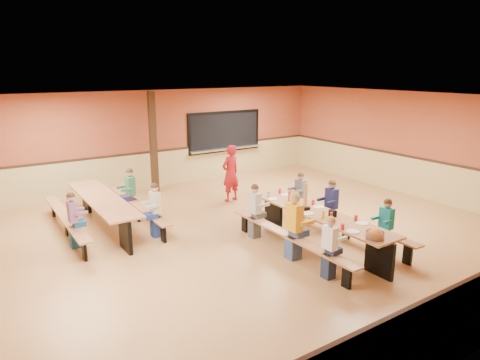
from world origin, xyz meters
TOP-DOWN VIEW (x-y plane):
  - ground at (0.00, 0.00)m, footprint 12.00×12.00m
  - room_envelope at (0.00, 0.00)m, footprint 12.04×10.04m
  - kitchen_pass_through at (2.60, 4.96)m, footprint 2.78×0.28m
  - structural_post at (-0.20, 4.40)m, footprint 0.18×0.18m
  - cafeteria_table_main at (1.07, -1.31)m, footprint 1.91×3.70m
  - cafeteria_table_second at (-2.38, 2.25)m, footprint 1.91×3.70m
  - seated_child_white_left at (0.24, -2.43)m, footprint 0.33×0.27m
  - seated_adult_yellow at (0.24, -1.46)m, footprint 0.43×0.35m
  - seated_child_grey_left at (0.24, -0.15)m, footprint 0.36×0.30m
  - seated_child_teal_right at (1.89, -2.32)m, footprint 0.34×0.28m
  - seated_child_navy_right at (1.89, -0.82)m, footprint 0.36×0.30m
  - seated_child_char_right at (1.89, 0.24)m, footprint 0.34×0.28m
  - seated_child_purple_sec at (-3.20, 1.46)m, footprint 0.35×0.29m
  - seated_child_green_sec at (-1.55, 2.66)m, footprint 0.38×0.31m
  - seated_child_tan_sec at (-1.55, 1.08)m, footprint 0.37×0.30m
  - standing_woman at (1.24, 2.42)m, footprint 0.64×0.49m
  - punch_pitcher at (1.10, -0.36)m, footprint 0.16×0.16m
  - chip_bowl at (0.92, -2.83)m, footprint 0.32×0.32m
  - napkin_dispenser at (1.14, -1.60)m, footprint 0.10×0.14m
  - condiment_mustard at (0.89, -1.59)m, footprint 0.06×0.06m
  - condiment_ketchup at (0.93, -1.77)m, footprint 0.06×0.06m
  - table_paddle at (0.96, -0.98)m, footprint 0.16×0.16m
  - place_settings at (1.07, -1.31)m, footprint 0.65×3.30m

SIDE VIEW (x-z plane):
  - ground at x=0.00m, z-range 0.00..0.00m
  - cafeteria_table_main at x=1.07m, z-range 0.16..0.90m
  - cafeteria_table_second at x=-2.38m, z-range 0.16..0.90m
  - seated_child_white_left at x=0.24m, z-range 0.00..1.14m
  - seated_child_teal_right at x=1.89m, z-range 0.00..1.15m
  - seated_child_char_right at x=1.89m, z-range 0.00..1.16m
  - seated_child_purple_sec at x=-3.20m, z-range 0.00..1.17m
  - seated_child_grey_left at x=0.24m, z-range 0.00..1.20m
  - seated_child_navy_right at x=1.89m, z-range 0.00..1.20m
  - seated_child_tan_sec at x=-1.55m, z-range 0.00..1.21m
  - seated_child_green_sec at x=-1.55m, z-range 0.00..1.23m
  - seated_adult_yellow at x=0.24m, z-range 0.00..1.34m
  - room_envelope at x=0.00m, z-range -0.82..2.20m
  - place_settings at x=1.07m, z-range 0.74..0.85m
  - standing_woman at x=1.24m, z-range 0.00..1.59m
  - napkin_dispenser at x=1.14m, z-range 0.74..0.87m
  - chip_bowl at x=0.92m, z-range 0.74..0.89m
  - condiment_mustard at x=0.89m, z-range 0.74..0.91m
  - condiment_ketchup at x=0.93m, z-range 0.74..0.91m
  - punch_pitcher at x=1.10m, z-range 0.74..0.96m
  - table_paddle at x=0.96m, z-range 0.60..1.16m
  - kitchen_pass_through at x=2.60m, z-range 0.80..2.18m
  - structural_post at x=-0.20m, z-range 0.00..3.00m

